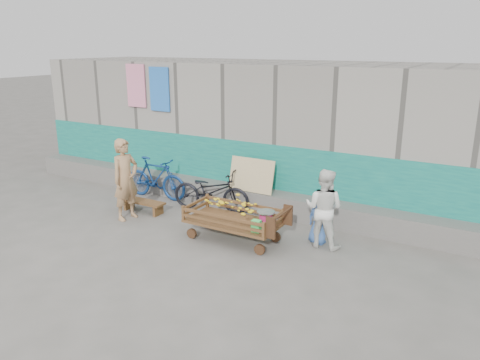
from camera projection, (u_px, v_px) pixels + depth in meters
The scene contains 9 objects.
ground at pixel (176, 247), 8.17m from camera, with size 80.00×80.00×0.00m, color #5D5B54.
building_wall at pixel (277, 128), 11.13m from camera, with size 12.00×3.50×3.00m.
banana_cart at pixel (232, 212), 8.32m from camera, with size 1.83×0.84×0.78m.
bench at pixel (143, 204), 9.80m from camera, with size 1.00×0.30×0.25m.
vendor_man at pixel (126, 179), 9.26m from camera, with size 0.60×0.39×1.64m, color #A77E54.
woman at pixel (324, 208), 8.02m from camera, with size 0.68×0.53×1.39m, color white.
child at pixel (319, 220), 8.21m from camera, with size 0.43×0.28×0.88m, color #416DBC.
bicycle_dark at pixel (211, 191), 9.81m from camera, with size 0.58×1.67×0.88m, color black.
bicycle_blue at pixel (156, 178), 10.60m from camera, with size 0.45×1.58×0.95m, color navy.
Camera 1 is at (4.71, -5.96, 3.43)m, focal length 35.00 mm.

